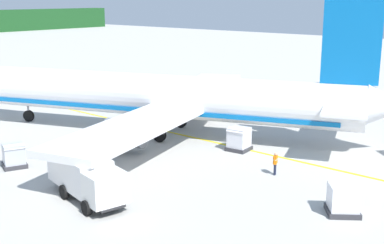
# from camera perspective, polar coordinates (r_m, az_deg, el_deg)

# --- Properties ---
(ground) EXTENTS (240.00, 320.00, 0.20)m
(ground) POSITION_cam_1_polar(r_m,az_deg,el_deg) (67.31, -19.37, 2.58)
(ground) COLOR #B7B5AD
(airliner_foreground) EXTENTS (33.60, 40.02, 11.90)m
(airliner_foreground) POSITION_cam_1_polar(r_m,az_deg,el_deg) (45.75, -3.49, 2.83)
(airliner_foreground) COLOR white
(airliner_foreground) RESTS_ON ground
(service_truck_fuel) EXTENTS (3.59, 7.06, 2.63)m
(service_truck_fuel) POSITION_cam_1_polar(r_m,az_deg,el_deg) (31.85, -11.72, -5.88)
(service_truck_fuel) COLOR white
(service_truck_fuel) RESTS_ON ground
(cargo_container_near) EXTENTS (1.86, 1.86, 2.00)m
(cargo_container_near) POSITION_cam_1_polar(r_m,az_deg,el_deg) (41.29, 5.24, -1.90)
(cargo_container_near) COLOR #333338
(cargo_container_near) RESTS_ON ground
(cargo_container_mid) EXTENTS (2.12, 2.12, 1.84)m
(cargo_container_mid) POSITION_cam_1_polar(r_m,az_deg,el_deg) (39.29, -19.20, -3.56)
(cargo_container_mid) COLOR #333338
(cargo_container_mid) RESTS_ON ground
(cargo_container_far) EXTENTS (2.49, 2.49, 1.85)m
(cargo_container_far) POSITION_cam_1_polar(r_m,az_deg,el_deg) (30.64, 16.46, -8.24)
(cargo_container_far) COLOR #333338
(cargo_container_far) RESTS_ON ground
(crew_marshaller) EXTENTS (0.61, 0.35, 1.60)m
(crew_marshaller) POSITION_cam_1_polar(r_m,az_deg,el_deg) (36.00, 9.25, -4.40)
(crew_marshaller) COLOR #191E33
(crew_marshaller) RESTS_ON ground
(apron_guide_line) EXTENTS (0.30, 60.00, 0.01)m
(apron_guide_line) POSITION_cam_1_polar(r_m,az_deg,el_deg) (44.26, 1.50, -2.03)
(apron_guide_line) COLOR yellow
(apron_guide_line) RESTS_ON ground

